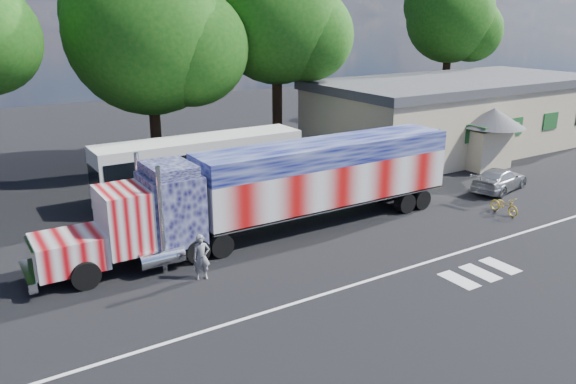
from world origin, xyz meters
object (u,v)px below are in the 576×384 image
bicycle (504,205)px  tree_ne_a (279,20)px  coach_bus (201,167)px  tree_far_ne (452,19)px  tree_n_mid (152,32)px  parked_car (499,179)px  woman (201,257)px  semi_truck (282,186)px

bicycle → tree_ne_a: 19.41m
tree_ne_a → coach_bus: bearing=-144.4°
tree_far_ne → tree_n_mid: tree_n_mid is taller
coach_bus → parked_car: (14.92, -7.93, -1.09)m
parked_car → woman: woman is taller
coach_bus → parked_car: bearing=-28.0°
tree_n_mid → tree_ne_a: bearing=-4.6°
woman → tree_far_ne: (32.71, 18.41, 8.40)m
parked_car → tree_ne_a: (-6.09, 14.25, 8.69)m
coach_bus → woman: (-4.15, -9.37, -0.84)m
bicycle → tree_n_mid: 22.74m
semi_truck → tree_ne_a: tree_ne_a is taller
tree_far_ne → tree_n_mid: size_ratio=0.96×
tree_far_ne → tree_ne_a: bearing=-172.2°
coach_bus → parked_car: coach_bus is taller
parked_car → tree_n_mid: 22.49m
coach_bus → tree_n_mid: (0.14, 7.02, 6.91)m
tree_ne_a → semi_truck: bearing=-120.7°
bicycle → tree_n_mid: size_ratio=0.12×
tree_ne_a → parked_car: bearing=-66.8°
coach_bus → bicycle: (11.85, -10.67, -1.28)m
semi_truck → tree_far_ne: size_ratio=1.52×
woman → bicycle: size_ratio=1.05×
semi_truck → woman: size_ratio=11.30×
parked_car → woman: 19.13m
semi_truck → tree_ne_a: (7.81, 13.14, 7.12)m
semi_truck → parked_car: size_ratio=4.54×
woman → tree_n_mid: bearing=89.2°
woman → parked_car: bearing=18.2°
semi_truck → tree_ne_a: bearing=59.3°
tree_far_ne → coach_bus: bearing=-162.4°
tree_far_ne → tree_n_mid: 28.51m
semi_truck → coach_bus: semi_truck is taller
bicycle → tree_far_ne: (16.72, 19.71, 8.84)m
bicycle → tree_ne_a: bearing=103.6°
tree_far_ne → semi_truck: bearing=-150.1°
tree_far_ne → parked_car: bearing=-128.8°
coach_bus → woman: size_ratio=6.44×
bicycle → parked_car: bearing=45.2°
woman → tree_far_ne: bearing=43.2°
parked_car → tree_ne_a: 17.77m
bicycle → semi_truck: bearing=163.9°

